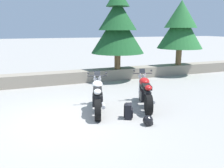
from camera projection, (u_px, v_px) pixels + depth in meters
The scene contains 8 objects.
ground_plane at pixel (64, 121), 6.76m from camera, with size 120.00×120.00×0.00m, color gray.
stone_wall at pixel (45, 79), 11.05m from camera, with size 36.00×0.80×0.55m, color gray.
motorcycle_white_near_left at pixel (98, 97), 7.42m from camera, with size 0.91×2.01×1.18m.
motorcycle_red_centre at pixel (145, 93), 7.87m from camera, with size 0.97×1.99×1.18m.
rider_backpack at pixel (128, 111), 6.88m from camera, with size 0.34×0.35×0.47m.
rider_helmet at pixel (148, 120), 6.42m from camera, with size 0.28×0.28×0.28m.
pine_tree_mid_left at pixel (118, 26), 11.61m from camera, with size 2.64×2.64×3.96m.
pine_tree_mid_right at pixel (181, 26), 12.95m from camera, with size 2.48×2.48×3.51m.
Camera 1 is at (-1.01, -6.41, 2.58)m, focal length 37.92 mm.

